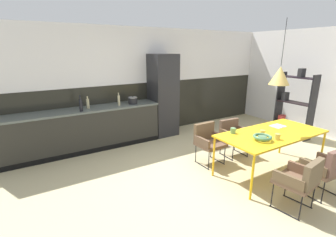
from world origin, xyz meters
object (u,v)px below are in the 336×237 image
Objects in this scene: armchair_near_window at (302,178)px; cooking_pot at (133,100)px; refrigerator_column at (163,95)px; fruit_bowl at (262,137)px; mug_wide_latte at (277,137)px; armchair_corner_seat at (208,138)px; open_book at (278,126)px; bottle_oil_tall at (119,100)px; mug_white_ceramic at (263,133)px; open_shelf_unit at (294,103)px; mug_short_terracotta at (233,131)px; bottle_vinegar_dark at (81,105)px; pendant_lamp_over_table_near at (280,76)px; dining_table at (272,135)px; armchair_by_stool at (327,166)px; armchair_facing_counter at (233,133)px; bottle_spice_small at (88,103)px.

cooking_pot reaches higher than armchair_near_window.
refrigerator_column is 2.93m from fruit_bowl.
armchair_corner_seat is at bearing 111.47° from mug_wide_latte.
fruit_bowl is 1.17× the size of open_book.
mug_wide_latte is at bearing 52.96° from armchair_near_window.
cooking_pot is (-1.21, 2.96, 0.19)m from mug_wide_latte.
mug_wide_latte is at bearing -62.31° from bottle_oil_tall.
cooking_pot is (-1.84, 2.54, 0.24)m from open_book.
open_book is 2.00× the size of mug_white_ceramic.
mug_white_ceramic is at bearing 61.27° from armchair_near_window.
mug_white_ceramic is at bearing -68.05° from open_shelf_unit.
open_book is at bearing -54.13° from cooking_pot.
open_shelf_unit is at bearing 23.41° from fruit_bowl.
fruit_bowl is at bearing -142.58° from mug_white_ceramic.
mug_short_terracotta reaches higher than armchair_near_window.
mug_short_terracotta is 0.40× the size of bottle_vinegar_dark.
open_book is 3.35m from bottle_oil_tall.
open_book is 1.07m from pendant_lamp_over_table_near.
armchair_near_window is 1.49m from open_book.
bottle_oil_tall reaches higher than fruit_bowl.
open_book is 1.02m from mug_short_terracotta.
dining_table is 3.72m from bottle_vinegar_dark.
armchair_near_window is at bearing -176.39° from armchair_by_stool.
mug_white_ceramic is at bearing -82.90° from refrigerator_column.
bottle_spice_small reaches higher than armchair_facing_counter.
open_book is at bearing -65.23° from open_shelf_unit.
mug_wide_latte is at bearing -131.98° from pendant_lamp_over_table_near.
mug_short_terracotta is at bearing 82.54° from armchair_near_window.
dining_table is 2.53× the size of armchair_corner_seat.
open_shelf_unit reaches higher than armchair_near_window.
open_book is (0.98, -2.60, -0.26)m from refrigerator_column.
armchair_by_stool is at bearing -67.53° from cooking_pot.
mug_white_ceramic is 0.38× the size of bottle_vinegar_dark.
armchair_corner_seat reaches higher than armchair_facing_counter.
armchair_facing_counter is at bearing 74.62° from mug_white_ceramic.
bottle_vinegar_dark reaches higher than armchair_by_stool.
open_shelf_unit is (4.77, -1.63, -0.20)m from bottle_vinegar_dark.
pendant_lamp_over_table_near reaches higher than mug_wide_latte.
mug_short_terracotta reaches higher than armchair_facing_counter.
pendant_lamp_over_table_near reaches higher than refrigerator_column.
bottle_spice_small is at bearing 124.15° from fruit_bowl.
pendant_lamp_over_table_near is at bearing -90.00° from dining_table.
open_book is 0.85× the size of bottle_oil_tall.
armchair_near_window is 6.23× the size of mug_wide_latte.
mug_white_ceramic is at bearing -51.46° from bottle_spice_small.
armchair_corner_seat is at bearing -88.20° from open_shelf_unit.
mug_short_terracotta is at bearing -90.55° from refrigerator_column.
armchair_corner_seat is 3.07× the size of open_book.
armchair_by_stool is 0.47× the size of open_shelf_unit.
mug_short_terracotta is (-0.37, 0.31, 0.01)m from mug_white_ceramic.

